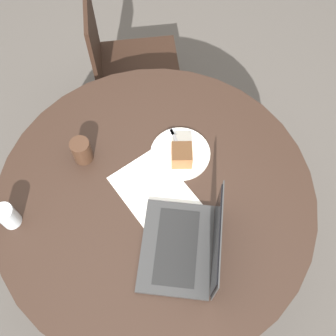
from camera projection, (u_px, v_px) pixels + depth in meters
name	position (u px, v px, depth m)	size (l,w,h in m)	color
ground_plane	(159.00, 247.00, 2.07)	(12.00, 12.00, 0.00)	#4C4742
dining_table	(156.00, 208.00, 1.57)	(1.18, 1.18, 0.71)	black
chair	(125.00, 67.00, 2.04)	(0.59, 0.59, 0.88)	black
paper_document	(158.00, 196.00, 1.42)	(0.40, 0.31, 0.00)	white
plate	(180.00, 153.00, 1.50)	(0.23, 0.23, 0.01)	silver
cake_slice	(181.00, 154.00, 1.45)	(0.11, 0.11, 0.07)	brown
fork	(177.00, 143.00, 1.51)	(0.16, 0.11, 0.00)	silver
coffee_glass	(82.00, 151.00, 1.46)	(0.07, 0.07, 0.10)	#3D2619
water_glass	(8.00, 216.00, 1.34)	(0.07, 0.07, 0.10)	silver
laptop	(186.00, 246.00, 1.30)	(0.38, 0.40, 0.23)	#2D2D2D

